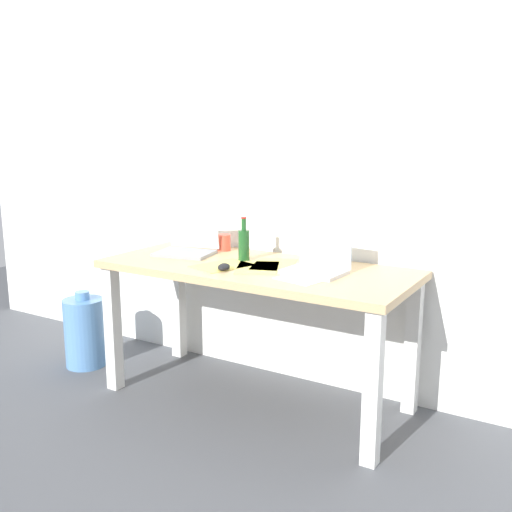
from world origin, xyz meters
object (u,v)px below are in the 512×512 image
laptop_right (318,263)px  beer_bottle (244,244)px  desk (256,285)px  computer_mouse (224,267)px  water_cooler_jug (85,332)px  coffee_mug (224,243)px  laptop_left (187,246)px

laptop_right → beer_bottle: size_ratio=1.29×
desk → beer_bottle: size_ratio=6.92×
computer_mouse → water_cooler_jug: size_ratio=0.21×
water_cooler_jug → beer_bottle: bearing=11.4°
computer_mouse → coffee_mug: coffee_mug is taller
computer_mouse → beer_bottle: bearing=74.9°
beer_bottle → laptop_left: bearing=-177.7°
laptop_right → water_cooler_jug: 1.62m
desk → beer_bottle: (-0.12, 0.07, 0.20)m
laptop_right → computer_mouse: 0.47m
laptop_left → laptop_right: laptop_left is taller
beer_bottle → computer_mouse: bearing=-81.4°
laptop_left → water_cooler_jug: size_ratio=0.74×
laptop_left → computer_mouse: laptop_left is taller
beer_bottle → desk: bearing=-30.7°
beer_bottle → water_cooler_jug: bearing=-168.6°
desk → laptop_right: bearing=4.2°
desk → coffee_mug: size_ratio=17.27×
laptop_right → coffee_mug: 0.74m
laptop_left → water_cooler_jug: (-0.67, -0.19, -0.58)m
laptop_left → beer_bottle: beer_bottle is taller
laptop_left → laptop_right: bearing=-2.1°
desk → water_cooler_jug: desk is taller
laptop_left → water_cooler_jug: bearing=-163.8°
water_cooler_jug → laptop_right: bearing=6.2°
laptop_right → coffee_mug: laptop_right is taller
coffee_mug → beer_bottle: bearing=-34.2°
laptop_right → computer_mouse: laptop_right is taller
computer_mouse → coffee_mug: size_ratio=1.05×
laptop_right → coffee_mug: size_ratio=3.23×
laptop_left → laptop_right: (0.83, -0.03, 0.00)m
laptop_right → coffee_mug: (-0.71, 0.21, 0.00)m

